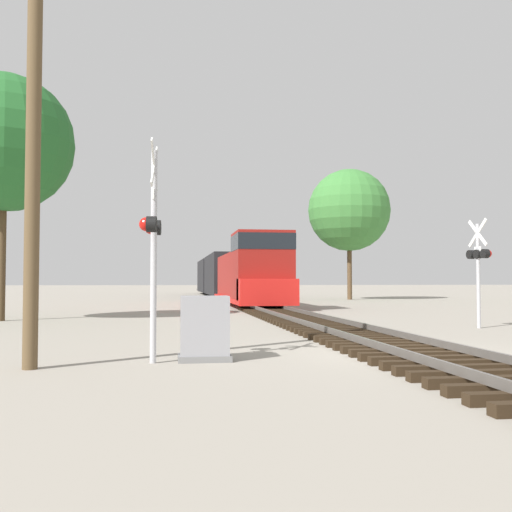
% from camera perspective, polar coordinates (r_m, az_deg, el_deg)
% --- Properties ---
extents(ground_plane, '(400.00, 400.00, 0.00)m').
position_cam_1_polar(ground_plane, '(13.19, 13.99, -9.08)').
color(ground_plane, gray).
extents(rail_track_bed, '(2.60, 160.00, 0.31)m').
position_cam_1_polar(rail_track_bed, '(13.18, 13.99, -8.49)').
color(rail_track_bed, black).
rests_on(rail_track_bed, ground).
extents(freight_train, '(3.03, 45.88, 4.16)m').
position_cam_1_polar(freight_train, '(52.24, -2.87, -1.93)').
color(freight_train, maroon).
rests_on(freight_train, ground).
extents(crossing_signal_near, '(0.40, 1.01, 4.22)m').
position_cam_1_polar(crossing_signal_near, '(11.57, -9.83, 2.01)').
color(crossing_signal_near, '#B7B7BC').
rests_on(crossing_signal_near, ground).
extents(crossing_signal_far, '(0.46, 1.02, 3.60)m').
position_cam_1_polar(crossing_signal_far, '(21.03, 20.45, -0.32)').
color(crossing_signal_far, '#B7B7BC').
rests_on(crossing_signal_far, ground).
extents(relay_cabinet, '(1.02, 0.71, 1.26)m').
position_cam_1_polar(relay_cabinet, '(11.78, -4.92, -6.93)').
color(relay_cabinet, slate).
rests_on(relay_cabinet, ground).
extents(utility_pole, '(1.80, 0.26, 9.84)m').
position_cam_1_polar(utility_pole, '(11.85, -20.38, 15.07)').
color(utility_pole, brown).
rests_on(utility_pole, ground).
extents(tree_far_right, '(5.41, 5.41, 9.67)m').
position_cam_1_polar(tree_far_right, '(25.81, -22.89, 9.88)').
color(tree_far_right, '#473521').
rests_on(tree_far_right, ground).
extents(tree_mid_background, '(6.80, 6.80, 10.82)m').
position_cam_1_polar(tree_mid_background, '(50.40, 8.86, 4.33)').
color(tree_mid_background, brown).
rests_on(tree_mid_background, ground).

